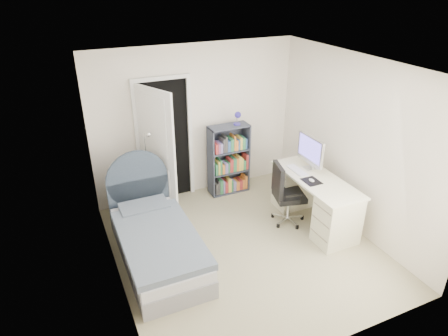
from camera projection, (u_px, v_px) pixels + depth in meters
name	position (u px, v px, depth m)	size (l,w,h in m)	color
room_shell	(247.00, 167.00, 5.00)	(3.50, 3.70, 2.60)	gray
door	(159.00, 147.00, 6.09)	(0.92, 0.77, 2.06)	black
bed	(156.00, 240.00, 5.25)	(0.93, 1.95, 1.20)	gray
nightstand	(127.00, 191.00, 6.26)	(0.37, 0.37, 0.55)	tan
floor_lamp	(150.00, 181.00, 6.11)	(0.20, 0.20, 1.38)	silver
bookcase	(229.00, 162.00, 6.74)	(0.67, 0.29, 1.43)	#3B4151
desk	(314.00, 198.00, 5.95)	(0.62, 1.55, 1.27)	#EBE8C5
office_chair	(285.00, 191.00, 5.90)	(0.53, 0.55, 0.97)	silver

